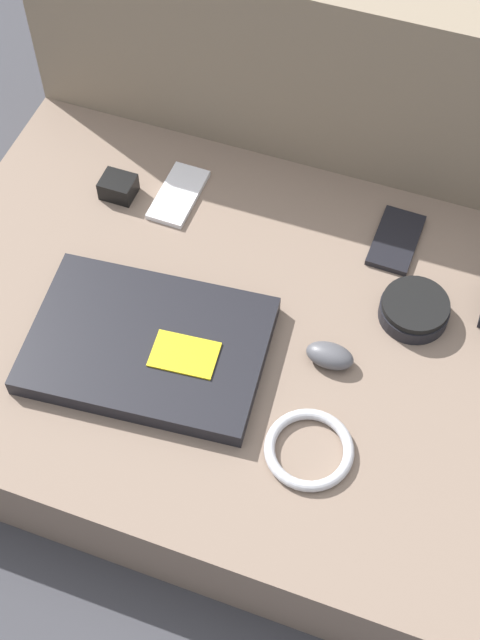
{
  "coord_description": "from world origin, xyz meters",
  "views": [
    {
      "loc": [
        0.24,
        -0.66,
        1.21
      ],
      "look_at": [
        0.0,
        0.0,
        0.17
      ],
      "focal_mm": 50.0,
      "sensor_mm": 36.0,
      "label": 1
    }
  ],
  "objects_px": {
    "phone_black": "(178,195)",
    "charger_brick": "(118,187)",
    "speaker_puck": "(414,310)",
    "laptop": "(148,345)",
    "phone_silver": "(396,240)",
    "computer_mouse": "(330,356)"
  },
  "relations": [
    {
      "from": "computer_mouse",
      "to": "phone_silver",
      "type": "relative_size",
      "value": 0.57
    },
    {
      "from": "charger_brick",
      "to": "speaker_puck",
      "type": "bearing_deg",
      "value": -8.22
    },
    {
      "from": "phone_black",
      "to": "computer_mouse",
      "type": "bearing_deg",
      "value": -33.27
    },
    {
      "from": "computer_mouse",
      "to": "speaker_puck",
      "type": "bearing_deg",
      "value": 51.3
    },
    {
      "from": "phone_silver",
      "to": "charger_brick",
      "type": "relative_size",
      "value": 2.27
    },
    {
      "from": "phone_silver",
      "to": "charger_brick",
      "type": "bearing_deg",
      "value": -171.67
    },
    {
      "from": "laptop",
      "to": "computer_mouse",
      "type": "distance_m",
      "value": 0.25
    },
    {
      "from": "speaker_puck",
      "to": "charger_brick",
      "type": "distance_m",
      "value": 0.5
    },
    {
      "from": "laptop",
      "to": "speaker_puck",
      "type": "height_order",
      "value": "speaker_puck"
    },
    {
      "from": "speaker_puck",
      "to": "laptop",
      "type": "bearing_deg",
      "value": -151.35
    },
    {
      "from": "computer_mouse",
      "to": "charger_brick",
      "type": "xyz_separation_m",
      "value": [
        -0.4,
        0.19,
        0.0
      ]
    },
    {
      "from": "computer_mouse",
      "to": "charger_brick",
      "type": "bearing_deg",
      "value": 155.3
    },
    {
      "from": "laptop",
      "to": "phone_black",
      "type": "height_order",
      "value": "laptop"
    },
    {
      "from": "laptop",
      "to": "computer_mouse",
      "type": "bearing_deg",
      "value": 10.33
    },
    {
      "from": "speaker_puck",
      "to": "phone_silver",
      "type": "xyz_separation_m",
      "value": [
        -0.06,
        0.12,
        -0.01
      ]
    },
    {
      "from": "computer_mouse",
      "to": "phone_silver",
      "type": "xyz_separation_m",
      "value": [
        0.03,
        0.24,
        -0.01
      ]
    },
    {
      "from": "computer_mouse",
      "to": "phone_silver",
      "type": "distance_m",
      "value": 0.24
    },
    {
      "from": "computer_mouse",
      "to": "speaker_puck",
      "type": "distance_m",
      "value": 0.15
    },
    {
      "from": "phone_black",
      "to": "charger_brick",
      "type": "relative_size",
      "value": 2.36
    },
    {
      "from": "computer_mouse",
      "to": "phone_black",
      "type": "distance_m",
      "value": 0.38
    },
    {
      "from": "computer_mouse",
      "to": "laptop",
      "type": "bearing_deg",
      "value": -164.17
    },
    {
      "from": "charger_brick",
      "to": "computer_mouse",
      "type": "bearing_deg",
      "value": -24.75
    }
  ]
}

